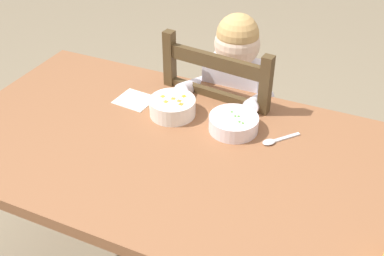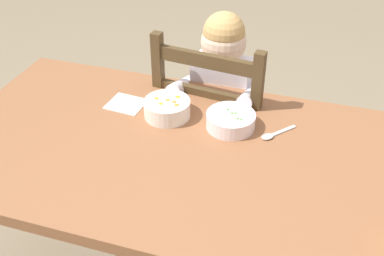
% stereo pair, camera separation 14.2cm
% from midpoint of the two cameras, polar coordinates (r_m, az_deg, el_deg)
% --- Properties ---
extents(dining_table, '(1.57, 0.82, 0.70)m').
position_cam_midpoint_polar(dining_table, '(1.50, 2.42, -5.56)').
color(dining_table, brown).
rests_on(dining_table, ground).
extents(dining_chair, '(0.46, 0.46, 0.91)m').
position_cam_midpoint_polar(dining_chair, '(1.95, 6.60, -0.77)').
color(dining_chair, '#4A381F').
rests_on(dining_chair, ground).
extents(child_figure, '(0.32, 0.31, 0.96)m').
position_cam_midpoint_polar(child_figure, '(1.84, 7.08, 3.74)').
color(child_figure, white).
rests_on(child_figure, ground).
extents(bowl_of_peas, '(0.16, 0.16, 0.05)m').
position_cam_midpoint_polar(bowl_of_peas, '(1.53, 7.76, 0.54)').
color(bowl_of_peas, white).
rests_on(bowl_of_peas, dining_table).
extents(bowl_of_carrots, '(0.16, 0.16, 0.06)m').
position_cam_midpoint_polar(bowl_of_carrots, '(1.58, 0.18, 2.57)').
color(bowl_of_carrots, white).
rests_on(bowl_of_carrots, dining_table).
extents(spoon, '(0.11, 0.12, 0.01)m').
position_cam_midpoint_polar(spoon, '(1.51, 12.68, -1.60)').
color(spoon, silver).
rests_on(spoon, dining_table).
extents(paper_napkin, '(0.13, 0.12, 0.00)m').
position_cam_midpoint_polar(paper_napkin, '(1.68, -4.59, 3.34)').
color(paper_napkin, white).
rests_on(paper_napkin, dining_table).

